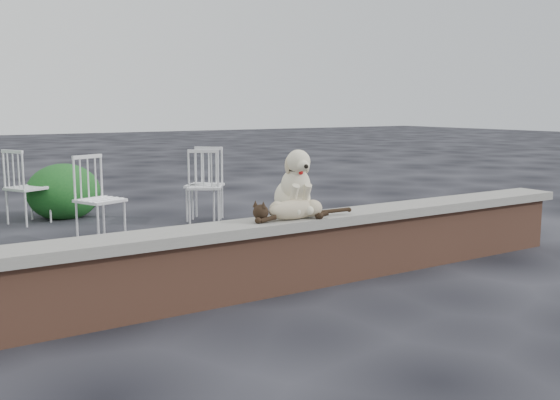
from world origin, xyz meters
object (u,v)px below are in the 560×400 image
cat (295,208)px  chair_d (205,184)px  chair_e (28,187)px  chair_a (100,199)px  dog (292,182)px  chair_c (205,186)px

cat → chair_d: bearing=86.6°
chair_d → chair_e: size_ratio=1.00×
cat → chair_a: 2.80m
dog → cat: dog is taller
cat → chair_e: bearing=116.0°
chair_d → chair_c: bearing=-69.8°
dog → chair_a: 2.70m
cat → chair_c: chair_c is taller
dog → cat: size_ratio=0.53×
chair_e → dog: bearing=170.9°
chair_d → chair_c: (-0.07, -0.14, 0.00)m
chair_d → chair_e: 2.20m
chair_d → chair_a: bearing=-115.3°
chair_a → chair_c: 1.53m
chair_a → chair_e: 1.59m
chair_c → dog: bearing=108.4°
dog → chair_a: dog is taller
cat → chair_e: chair_e is taller
chair_a → cat: bearing=-96.0°
chair_a → chair_c: size_ratio=1.00×
dog → chair_e: bearing=117.6°
cat → dog: bearing=72.3°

